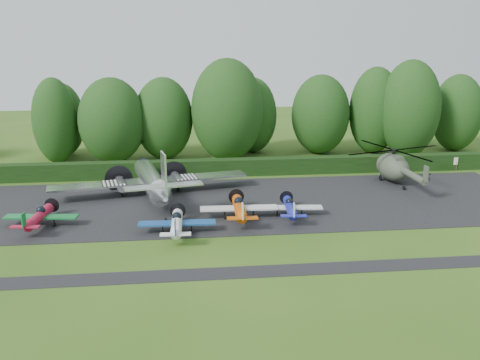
{
  "coord_description": "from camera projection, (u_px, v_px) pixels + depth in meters",
  "views": [
    {
      "loc": [
        -0.72,
        -41.16,
        16.88
      ],
      "look_at": [
        4.87,
        9.87,
        2.5
      ],
      "focal_mm": 40.0,
      "sensor_mm": 36.0,
      "label": 1
    }
  ],
  "objects": [
    {
      "name": "tree_2",
      "position": [
        164.0,
        119.0,
        71.61
      ],
      "size": [
        7.8,
        7.8,
        11.03
      ],
      "color": "black",
      "rests_on": "ground"
    },
    {
      "name": "tree_4",
      "position": [
        252.0,
        115.0,
        75.56
      ],
      "size": [
        6.88,
        6.88,
        10.65
      ],
      "color": "black",
      "rests_on": "ground"
    },
    {
      "name": "light_plane_red",
      "position": [
        39.0,
        217.0,
        47.16
      ],
      "size": [
        6.49,
        6.82,
        2.49
      ],
      "rotation": [
        0.0,
        0.0,
        0.12
      ],
      "color": "maroon",
      "rests_on": "ground"
    },
    {
      "name": "light_plane_orange",
      "position": [
        239.0,
        208.0,
        49.14
      ],
      "size": [
        7.19,
        7.56,
        2.76
      ],
      "rotation": [
        0.0,
        0.0,
        0.03
      ],
      "color": "#C24C0B",
      "rests_on": "ground"
    },
    {
      "name": "tree_3",
      "position": [
        375.0,
        111.0,
        74.97
      ],
      "size": [
        7.12,
        7.12,
        12.16
      ],
      "color": "black",
      "rests_on": "ground"
    },
    {
      "name": "light_plane_blue",
      "position": [
        290.0,
        207.0,
        49.81
      ],
      "size": [
        6.2,
        6.51,
        2.38
      ],
      "rotation": [
        0.0,
        0.0,
        0.09
      ],
      "color": "#1B22A2",
      "rests_on": "ground"
    },
    {
      "name": "transport_plane",
      "position": [
        151.0,
        181.0,
        55.38
      ],
      "size": [
        20.82,
        15.97,
        6.67
      ],
      "rotation": [
        0.0,
        0.0,
        -0.2
      ],
      "color": "white",
      "rests_on": "ground"
    },
    {
      "name": "apron",
      "position": [
        192.0,
        205.0,
        53.6
      ],
      "size": [
        70.0,
        18.0,
        0.01
      ],
      "primitive_type": "cube",
      "color": "black",
      "rests_on": "ground"
    },
    {
      "name": "tree_8",
      "position": [
        227.0,
        110.0,
        70.42
      ],
      "size": [
        9.51,
        9.51,
        13.54
      ],
      "color": "black",
      "rests_on": "ground"
    },
    {
      "name": "tree_1",
      "position": [
        63.0,
        120.0,
        73.68
      ],
      "size": [
        6.04,
        6.04,
        10.08
      ],
      "color": "black",
      "rests_on": "ground"
    },
    {
      "name": "ground",
      "position": [
        194.0,
        243.0,
        44.03
      ],
      "size": [
        160.0,
        160.0,
        0.0
      ],
      "primitive_type": "plane",
      "color": "#2A4F16",
      "rests_on": "ground"
    },
    {
      "name": "tree_9",
      "position": [
        112.0,
        121.0,
        69.47
      ],
      "size": [
        8.67,
        8.67,
        11.18
      ],
      "color": "black",
      "rests_on": "ground"
    },
    {
      "name": "taxiway_verge",
      "position": [
        197.0,
        275.0,
        38.28
      ],
      "size": [
        70.0,
        2.0,
        0.0
      ],
      "primitive_type": "cube",
      "color": "black",
      "rests_on": "ground"
    },
    {
      "name": "tree_7",
      "position": [
        410.0,
        109.0,
        72.58
      ],
      "size": [
        8.19,
        8.19,
        13.25
      ],
      "color": "black",
      "rests_on": "ground"
    },
    {
      "name": "helicopter",
      "position": [
        393.0,
        165.0,
        61.01
      ],
      "size": [
        12.16,
        14.24,
        3.92
      ],
      "rotation": [
        0.0,
        0.0,
        -0.04
      ],
      "color": "#3A4233",
      "rests_on": "ground"
    },
    {
      "name": "hedgerow",
      "position": [
        190.0,
        176.0,
        64.13
      ],
      "size": [
        90.0,
        1.6,
        2.0
      ],
      "primitive_type": "cube",
      "color": "black",
      "rests_on": "ground"
    },
    {
      "name": "light_plane_white",
      "position": [
        177.0,
        223.0,
        45.54
      ],
      "size": [
        6.64,
        6.98,
        2.55
      ],
      "rotation": [
        0.0,
        0.0,
        0.03
      ],
      "color": "white",
      "rests_on": "ground"
    },
    {
      "name": "tree_6",
      "position": [
        320.0,
        115.0,
        74.84
      ],
      "size": [
        8.11,
        8.11,
        11.11
      ],
      "color": "black",
      "rests_on": "ground"
    },
    {
      "name": "tree_5",
      "position": [
        457.0,
        113.0,
        76.63
      ],
      "size": [
        7.15,
        7.15,
        11.02
      ],
      "color": "black",
      "rests_on": "ground"
    },
    {
      "name": "sign_board",
      "position": [
        445.0,
        161.0,
        66.69
      ],
      "size": [
        2.99,
        0.11,
        1.68
      ],
      "rotation": [
        0.0,
        0.0,
        0.27
      ],
      "color": "#3F3326",
      "rests_on": "ground"
    },
    {
      "name": "tree_10",
      "position": [
        55.0,
        121.0,
        69.19
      ],
      "size": [
        5.73,
        5.73,
        11.21
      ],
      "color": "black",
      "rests_on": "ground"
    }
  ]
}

